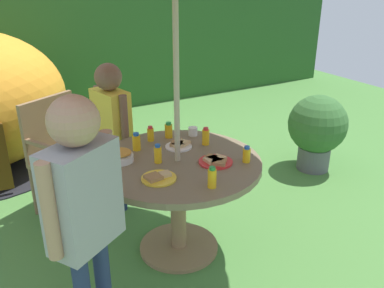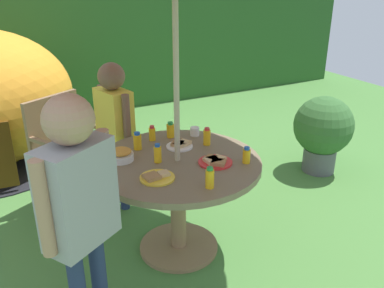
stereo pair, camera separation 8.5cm
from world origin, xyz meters
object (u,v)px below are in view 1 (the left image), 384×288
Objects in this scene: garden_table at (178,181)px; plate_mid_left at (158,178)px; juice_bottle_front_edge at (136,142)px; juice_bottle_mid_right at (212,178)px; wooden_chair at (62,148)px; plate_far_right at (179,145)px; plate_back_edge at (216,161)px; juice_bottle_center_back at (206,137)px; juice_bottle_center_front at (158,154)px; child_in_yellow_shirt at (112,120)px; snack_bowl at (121,156)px; child_in_grey_shirt at (83,197)px; juice_bottle_near_right at (151,134)px; juice_bottle_far_left at (169,130)px; potted_plant at (317,128)px; cup_near at (193,131)px; juice_bottle_near_left at (247,155)px.

garden_table is 0.33m from plate_mid_left.
juice_bottle_mid_right is at bearing -75.98° from juice_bottle_front_edge.
garden_table is at bearing -90.00° from wooden_chair.
juice_bottle_mid_right is (-0.10, -0.60, 0.05)m from plate_far_right.
juice_bottle_center_back is (0.10, 0.29, 0.05)m from plate_back_edge.
juice_bottle_center_front is at bearing 165.21° from garden_table.
child_in_yellow_shirt reaches higher than juice_bottle_center_back.
juice_bottle_mid_right is at bearing -60.07° from snack_bowl.
juice_bottle_center_back is at bearing 31.49° from plate_mid_left.
child_in_yellow_shirt is 0.94m from plate_mid_left.
child_in_yellow_shirt is 1.34m from child_in_grey_shirt.
wooden_chair reaches higher than juice_bottle_center_back.
garden_table is at bearing -14.79° from juice_bottle_center_front.
snack_bowl is 1.49× the size of juice_bottle_near_right.
juice_bottle_center_back reaches higher than juice_bottle_far_left.
plate_mid_left is 1.89× the size of juice_bottle_near_right.
potted_plant is at bearing -40.80° from wooden_chair.
wooden_chair is at bearing 138.13° from juice_bottle_far_left.
juice_bottle_near_right reaches higher than plate_mid_left.
juice_bottle_front_edge is at bearing 20.70° from child_in_grey_shirt.
juice_bottle_center_front is 0.52m from cup_near.
plate_back_edge is at bearing 9.04° from child_in_yellow_shirt.
snack_bowl reaches higher than plate_mid_left.
juice_bottle_mid_right is at bearing -89.13° from garden_table.
plate_mid_left is 0.61m from juice_bottle_near_right.
juice_bottle_center_back is 0.49m from juice_bottle_front_edge.
juice_bottle_front_edge is (0.16, 0.12, 0.02)m from snack_bowl.
juice_bottle_center_front is (-0.25, -0.35, 0.00)m from juice_bottle_far_left.
snack_bowl is 1.29× the size of juice_bottle_mid_right.
snack_bowl is 2.43× the size of cup_near.
wooden_chair is 1.52m from juice_bottle_mid_right.
juice_bottle_near_right reaches higher than snack_bowl.
snack_bowl is at bearing 150.19° from juice_bottle_near_left.
plate_back_edge is 1.76× the size of juice_bottle_front_edge.
garden_table is at bearing -155.03° from juice_bottle_center_back.
juice_bottle_center_front and juice_bottle_front_edge have the same top height.
child_in_grey_shirt is 1.22m from juice_bottle_far_left.
plate_back_edge is at bearing -108.97° from juice_bottle_center_back.
child_in_grey_shirt is at bearing -149.83° from juice_bottle_center_back.
garden_table is 8.76× the size of juice_bottle_front_edge.
juice_bottle_near_left is at bearing -32.30° from garden_table.
plate_back_edge is 0.20m from juice_bottle_near_left.
juice_bottle_near_left is at bearing -29.81° from snack_bowl.
plate_back_edge is 1.88× the size of juice_bottle_far_left.
snack_bowl is at bearing -165.29° from cup_near.
child_in_yellow_shirt is 10.92× the size of juice_bottle_near_right.
garden_table is 0.27m from plate_far_right.
plate_mid_left is (0.52, 0.28, -0.16)m from child_in_grey_shirt.
juice_bottle_center_front is (0.20, -0.13, 0.02)m from snack_bowl.
juice_bottle_center_back is at bearing 14.02° from juice_bottle_center_front.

